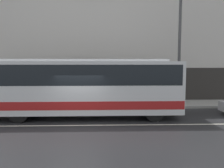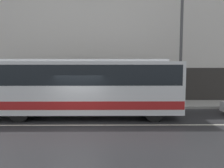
# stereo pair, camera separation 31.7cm
# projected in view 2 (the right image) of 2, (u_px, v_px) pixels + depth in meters

# --- Properties ---
(ground_plane) EXTENTS (60.00, 60.00, 0.00)m
(ground_plane) POSITION_uv_depth(u_px,v_px,m) (78.00, 125.00, 11.04)
(ground_plane) COLOR #262628
(sidewalk) EXTENTS (60.00, 2.81, 0.17)m
(sidewalk) POSITION_uv_depth(u_px,v_px,m) (88.00, 104.00, 16.42)
(sidewalk) COLOR #A09E99
(sidewalk) RESTS_ON ground_plane
(building_facade) EXTENTS (60.00, 0.35, 11.47)m
(building_facade) POSITION_uv_depth(u_px,v_px,m) (90.00, 34.00, 17.48)
(building_facade) COLOR silver
(building_facade) RESTS_ON ground_plane
(lane_stripe) EXTENTS (54.00, 0.14, 0.01)m
(lane_stripe) POSITION_uv_depth(u_px,v_px,m) (78.00, 125.00, 11.04)
(lane_stripe) COLOR beige
(lane_stripe) RESTS_ON ground_plane
(transit_bus) EXTENTS (11.25, 2.54, 3.36)m
(transit_bus) POSITION_uv_depth(u_px,v_px,m) (82.00, 85.00, 12.65)
(transit_bus) COLOR white
(transit_bus) RESTS_ON ground_plane
(utility_pole_near) EXTENTS (0.20, 0.20, 8.77)m
(utility_pole_near) POSITION_uv_depth(u_px,v_px,m) (181.00, 43.00, 15.32)
(utility_pole_near) COLOR #4C4C4F
(utility_pole_near) RESTS_ON sidewalk
(pedestrian_waiting) EXTENTS (0.36, 0.36, 1.78)m
(pedestrian_waiting) POSITION_uv_depth(u_px,v_px,m) (59.00, 91.00, 17.04)
(pedestrian_waiting) COLOR #1E5933
(pedestrian_waiting) RESTS_ON sidewalk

